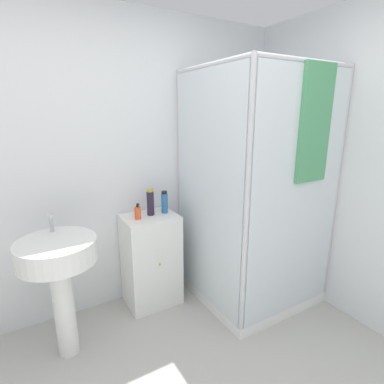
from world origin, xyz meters
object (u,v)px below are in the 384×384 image
at_px(soap_dispenser, 138,213).
at_px(shampoo_bottle_tall_black, 150,202).
at_px(shampoo_bottle_blue, 164,202).
at_px(sink, 59,267).

height_order(soap_dispenser, shampoo_bottle_tall_black, shampoo_bottle_tall_black).
xyz_separation_m(soap_dispenser, shampoo_bottle_blue, (0.26, 0.03, 0.04)).
bearing_deg(shampoo_bottle_tall_black, soap_dispenser, -162.80).
height_order(sink, soap_dispenser, sink).
height_order(soap_dispenser, shampoo_bottle_blue, shampoo_bottle_blue).
bearing_deg(sink, shampoo_bottle_tall_black, 19.49).
xyz_separation_m(sink, shampoo_bottle_blue, (0.92, 0.27, 0.24)).
xyz_separation_m(sink, soap_dispenser, (0.65, 0.24, 0.20)).
bearing_deg(shampoo_bottle_blue, sink, -163.48).
bearing_deg(soap_dispenser, shampoo_bottle_blue, 7.41).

